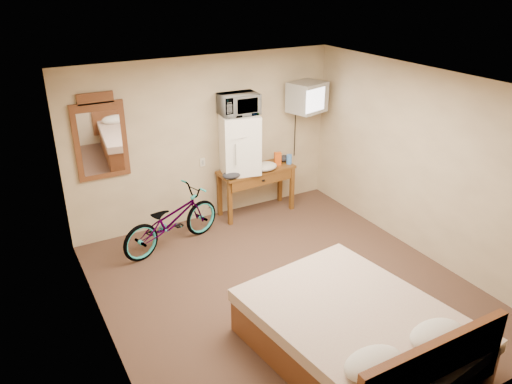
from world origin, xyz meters
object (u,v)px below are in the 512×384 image
wall_mirror (100,138)px  bed (360,335)px  mini_fridge (239,144)px  crt_television (307,97)px  desk (257,177)px  blue_cup (289,159)px  bicycle (171,220)px  microwave (239,104)px

wall_mirror → bed: size_ratio=0.50×
mini_fridge → bed: bearing=-97.2°
wall_mirror → mini_fridge: bearing=-6.2°
crt_television → desk: bearing=-178.9°
crt_television → wall_mirror: wall_mirror is taller
blue_cup → crt_television: crt_television is taller
crt_television → bed: size_ratio=0.28×
wall_mirror → bicycle: wall_mirror is taller
blue_cup → mini_fridge: bearing=174.1°
microwave → mini_fridge: bearing=-121.1°
microwave → bicycle: (-1.28, -0.40, -1.39)m
microwave → crt_television: size_ratio=0.84×
wall_mirror → bed: (1.53, -3.64, -1.25)m
mini_fridge → bed: 3.57m
desk → wall_mirror: (-2.25, 0.27, 0.92)m
desk → bicycle: (-1.56, -0.34, -0.20)m
bed → microwave: bearing=82.8°
bicycle → microwave: bearing=-88.9°
bicycle → desk: bearing=-93.8°
mini_fridge → bed: (-0.43, -3.43, -0.91)m
microwave → crt_television: crt_television is taller
mini_fridge → bicycle: bearing=-162.8°
wall_mirror → microwave: bearing=-6.2°
desk → mini_fridge: size_ratio=1.37×
microwave → blue_cup: size_ratio=3.69×
desk → microwave: (-0.28, 0.06, 1.19)m
mini_fridge → crt_television: bearing=-1.9°
microwave → bed: size_ratio=0.24×
microwave → blue_cup: (0.84, -0.09, -0.98)m
crt_television → wall_mirror: (-3.14, 0.25, -0.24)m
blue_cup → bed: (-1.28, -3.34, -0.53)m
desk → mini_fridge: 0.65m
microwave → wall_mirror: bearing=176.5°
desk → bicycle: 1.61m
mini_fridge → blue_cup: size_ratio=5.94×
blue_cup → bed: size_ratio=0.06×
wall_mirror → blue_cup: bearing=-6.1°
mini_fridge → microwave: 0.60m
blue_cup → bed: bearing=-110.9°
microwave → wall_mirror: wall_mirror is taller
mini_fridge → bicycle: 1.55m
desk → bicycle: bicycle is taller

